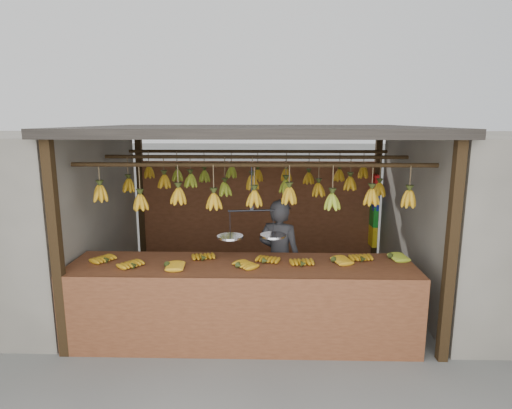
{
  "coord_description": "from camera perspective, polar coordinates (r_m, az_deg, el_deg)",
  "views": [
    {
      "loc": [
        0.15,
        -5.65,
        2.48
      ],
      "look_at": [
        0.0,
        0.3,
        1.3
      ],
      "focal_mm": 30.0,
      "sensor_mm": 36.0,
      "label": 1
    }
  ],
  "objects": [
    {
      "name": "ground",
      "position": [
        6.17,
        -0.07,
        -12.48
      ],
      "size": [
        80.0,
        80.0,
        0.0
      ],
      "primitive_type": "plane",
      "color": "#5B5B57"
    },
    {
      "name": "balance_scale",
      "position": [
        4.81,
        -0.57,
        -3.79
      ],
      "size": [
        0.77,
        0.35,
        0.82
      ],
      "color": "black",
      "rests_on": "ground"
    },
    {
      "name": "counter",
      "position": [
        4.76,
        -1.94,
        -10.51
      ],
      "size": [
        3.86,
        0.88,
        0.96
      ],
      "color": "brown",
      "rests_on": "ground"
    },
    {
      "name": "hanging_bananas",
      "position": [
        5.71,
        -0.07,
        2.64
      ],
      "size": [
        3.57,
        2.25,
        0.4
      ],
      "color": "#C28814",
      "rests_on": "ground"
    },
    {
      "name": "bag_bundles",
      "position": [
        7.37,
        15.48,
        -0.61
      ],
      "size": [
        0.08,
        0.26,
        1.21
      ],
      "color": "red",
      "rests_on": "ground"
    },
    {
      "name": "stall",
      "position": [
        6.0,
        0.01,
        6.35
      ],
      "size": [
        4.3,
        3.3,
        2.4
      ],
      "color": "black",
      "rests_on": "ground"
    },
    {
      "name": "vendor",
      "position": [
        5.46,
        3.12,
        -7.16
      ],
      "size": [
        0.65,
        0.54,
        1.52
      ],
      "primitive_type": "imported",
      "rotation": [
        0.0,
        0.0,
        2.78
      ],
      "color": "#262628",
      "rests_on": "ground"
    }
  ]
}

